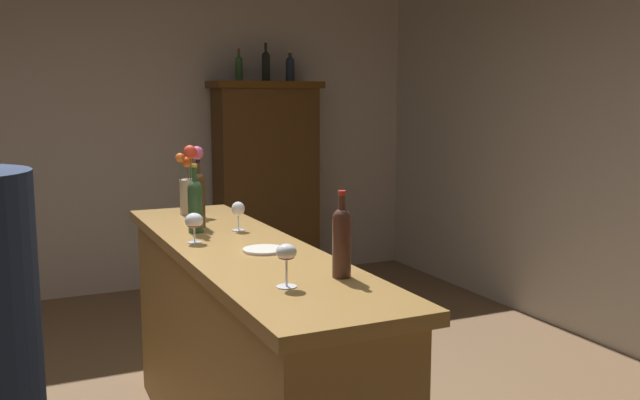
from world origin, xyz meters
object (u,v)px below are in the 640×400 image
Objects in this scene: wine_glass_front at (238,210)px; flower_arrangement at (190,183)px; display_cabinet at (266,180)px; display_bottle_center at (290,68)px; wine_glass_rear at (194,222)px; wine_bottle_syrah at (195,204)px; cheese_plate at (264,250)px; bar_counter at (242,359)px; display_bottle_left at (239,67)px; wine_bottle_riesling at (342,239)px; wine_bottle_rose at (199,197)px; display_bottle_midleft at (266,65)px; wine_glass_mid at (286,255)px.

wine_glass_front is 0.58m from flower_arrangement.
display_bottle_center is at bearing 0.00° from display_cabinet.
display_cabinet reaches higher than flower_arrangement.
display_cabinet reaches higher than wine_glass_rear.
wine_bottle_syrah is at bearing -120.93° from display_bottle_center.
wine_glass_front reaches higher than cheese_plate.
wine_glass_front is at bearing -113.08° from display_cabinet.
wine_glass_front is (0.10, 0.33, 0.62)m from bar_counter.
bar_counter is 8.28× the size of display_bottle_left.
display_bottle_left is at bearing 77.11° from wine_bottle_riesling.
wine_bottle_rose is 0.38m from wine_glass_rear.
bar_counter is 6.88× the size of display_bottle_midleft.
display_bottle_midleft reaches higher than display_bottle_left.
display_bottle_midleft reaches higher than flower_arrangement.
display_bottle_center reaches higher than wine_bottle_rose.
display_bottle_left is (0.90, 2.68, 0.81)m from wine_glass_front.
flower_arrangement reaches higher than cheese_plate.
wine_glass_front is 3.03m from display_bottle_midleft.
wine_glass_rear is (-0.10, 0.84, -0.02)m from wine_glass_mid.
display_cabinet is at bearing 62.83° from wine_bottle_rose.
cheese_plate is at bearing -70.94° from bar_counter.
wine_bottle_syrah is (-1.34, -2.63, 0.23)m from display_cabinet.
wine_bottle_rose is 3.03m from display_bottle_center.
wine_bottle_rose is at bearing -98.38° from flower_arrangement.
flower_arrangement is (0.11, 0.53, 0.03)m from wine_bottle_syrah.
display_bottle_left is (1.10, 2.63, 0.77)m from wine_bottle_syrah.
display_cabinet is at bearing -0.00° from display_bottle_left.
wine_glass_front is at bearing 73.28° from bar_counter.
flower_arrangement is at bearing -120.41° from display_bottle_midleft.
wine_bottle_rose is at bearing 130.87° from wine_glass_front.
wine_glass_front is at bearing -81.30° from flower_arrangement.
flower_arrangement is at bearing -120.23° from display_cabinet.
display_bottle_center is at bearing -0.00° from display_bottle_left.
display_bottle_center is at bearing 67.33° from wine_glass_mid.
wine_bottle_rose is at bearing 100.01° from wine_bottle_riesling.
display_bottle_center is (1.53, 2.51, 0.76)m from wine_bottle_rose.
flower_arrangement is 2.44m from display_bottle_left.
wine_bottle_rose is 1.88× the size of cheese_plate.
wine_bottle_riesling reaches higher than wine_glass_rear.
display_bottle_center is at bearing 59.07° from wine_bottle_syrah.
wine_bottle_rose is 0.67m from cheese_plate.
display_bottle_left is at bearing 67.89° from wine_glass_rear.
flower_arrangement is 1.41× the size of display_bottle_center.
display_bottle_midleft reaches higher than bar_counter.
wine_glass_front is (0.15, -0.17, -0.05)m from wine_bottle_rose.
wine_glass_front is 0.51× the size of display_bottle_left.
display_bottle_midleft is at bearing 70.45° from wine_glass_mid.
wine_bottle_syrah is 0.98× the size of display_bottle_midleft.
cheese_plate is 3.42m from display_bottle_left.
wine_glass_mid is at bearing -109.55° from display_bottle_midleft.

